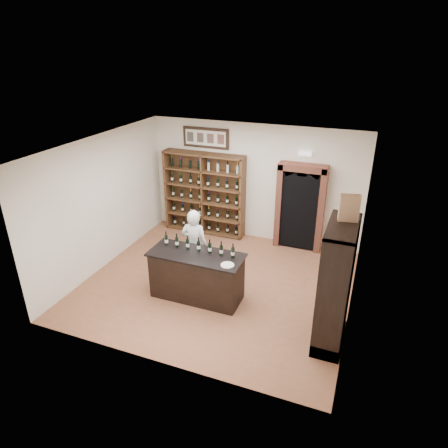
{
  "coord_description": "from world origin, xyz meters",
  "views": [
    {
      "loc": [
        2.78,
        -6.77,
        4.79
      ],
      "look_at": [
        0.04,
        0.3,
        1.3
      ],
      "focal_mm": 32.0,
      "sensor_mm": 36.0,
      "label": 1
    }
  ],
  "objects_px": {
    "shopkeeper": "(195,246)",
    "wine_shelf": "(205,193)",
    "tasting_counter": "(197,276)",
    "wine_crate": "(349,208)",
    "counter_bottle_0": "(166,240)",
    "side_cabinet": "(335,303)"
  },
  "relations": [
    {
      "from": "tasting_counter",
      "to": "wine_crate",
      "type": "distance_m",
      "value": 3.34
    },
    {
      "from": "wine_shelf",
      "to": "wine_crate",
      "type": "distance_m",
      "value": 5.06
    },
    {
      "from": "counter_bottle_0",
      "to": "shopkeeper",
      "type": "xyz_separation_m",
      "value": [
        0.4,
        0.48,
        -0.29
      ]
    },
    {
      "from": "counter_bottle_0",
      "to": "wine_crate",
      "type": "distance_m",
      "value": 3.69
    },
    {
      "from": "counter_bottle_0",
      "to": "wine_crate",
      "type": "height_order",
      "value": "wine_crate"
    },
    {
      "from": "tasting_counter",
      "to": "wine_shelf",
      "type": "bearing_deg",
      "value": 110.56
    },
    {
      "from": "wine_shelf",
      "to": "shopkeeper",
      "type": "xyz_separation_m",
      "value": [
        0.78,
        -2.32,
        -0.28
      ]
    },
    {
      "from": "wine_shelf",
      "to": "shopkeeper",
      "type": "bearing_deg",
      "value": -71.45
    },
    {
      "from": "wine_shelf",
      "to": "counter_bottle_0",
      "type": "height_order",
      "value": "wine_shelf"
    },
    {
      "from": "wine_shelf",
      "to": "counter_bottle_0",
      "type": "xyz_separation_m",
      "value": [
        0.38,
        -2.8,
        0.01
      ]
    },
    {
      "from": "wine_crate",
      "to": "counter_bottle_0",
      "type": "bearing_deg",
      "value": 165.3
    },
    {
      "from": "counter_bottle_0",
      "to": "wine_crate",
      "type": "bearing_deg",
      "value": -3.84
    },
    {
      "from": "counter_bottle_0",
      "to": "side_cabinet",
      "type": "xyz_separation_m",
      "value": [
        3.44,
        -0.43,
        -0.35
      ]
    },
    {
      "from": "counter_bottle_0",
      "to": "side_cabinet",
      "type": "distance_m",
      "value": 3.49
    },
    {
      "from": "tasting_counter",
      "to": "side_cabinet",
      "type": "distance_m",
      "value": 2.75
    },
    {
      "from": "wine_shelf",
      "to": "wine_crate",
      "type": "relative_size",
      "value": 5.07
    },
    {
      "from": "shopkeeper",
      "to": "tasting_counter",
      "type": "bearing_deg",
      "value": 115.3
    },
    {
      "from": "wine_shelf",
      "to": "wine_crate",
      "type": "bearing_deg",
      "value": -38.42
    },
    {
      "from": "side_cabinet",
      "to": "tasting_counter",
      "type": "bearing_deg",
      "value": 173.72
    },
    {
      "from": "shopkeeper",
      "to": "wine_shelf",
      "type": "bearing_deg",
      "value": -73.81
    },
    {
      "from": "tasting_counter",
      "to": "shopkeeper",
      "type": "xyz_separation_m",
      "value": [
        -0.32,
        0.61,
        0.32
      ]
    },
    {
      "from": "side_cabinet",
      "to": "wine_crate",
      "type": "xyz_separation_m",
      "value": [
        -0.0,
        0.2,
        1.66
      ]
    }
  ]
}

